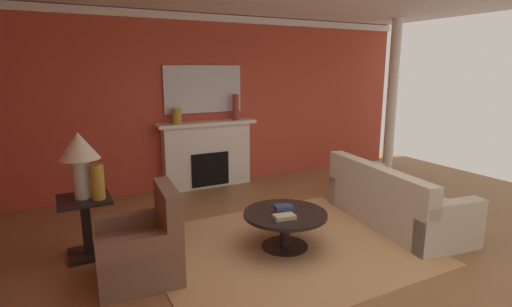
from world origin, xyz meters
TOP-DOWN VIEW (x-y plane):
  - ground_plane at (0.00, 0.00)m, footprint 9.85×9.85m
  - wall_fireplace at (0.00, 3.31)m, footprint 8.18×0.12m
  - crown_moulding at (0.00, 3.23)m, footprint 8.18×0.08m
  - area_rug at (-0.37, 0.29)m, footprint 3.09×2.64m
  - fireplace at (-0.29, 3.10)m, footprint 1.80×0.35m
  - mantel_mirror at (-0.29, 3.22)m, footprint 1.43×0.04m
  - sofa at (1.37, 0.25)m, footprint 1.18×2.20m
  - armchair_near_window at (-2.03, 0.38)m, footprint 0.87×0.87m
  - coffee_table at (-0.37, 0.29)m, footprint 1.00×1.00m
  - side_table at (-2.50, 1.18)m, footprint 0.56×0.56m
  - table_lamp at (-2.50, 1.18)m, footprint 0.44×0.44m
  - vase_on_side_table at (-2.35, 1.06)m, footprint 0.15×0.15m
  - vase_mantel_left at (-0.84, 3.05)m, footprint 0.16×0.16m
  - vase_mantel_right at (0.26, 3.05)m, footprint 0.12×0.12m
  - book_red_cover at (-0.49, 0.13)m, footprint 0.27×0.18m
  - book_art_folio at (-0.40, 0.29)m, footprint 0.25×0.21m
  - column_white at (3.39, 2.32)m, footprint 0.20×0.20m

SIDE VIEW (x-z plane):
  - ground_plane at x=0.00m, z-range 0.00..0.00m
  - area_rug at x=-0.37m, z-range 0.00..0.01m
  - sofa at x=1.37m, z-range -0.13..0.72m
  - armchair_near_window at x=-2.03m, z-range -0.17..0.78m
  - coffee_table at x=-0.37m, z-range 0.11..0.56m
  - side_table at x=-2.50m, z-range 0.05..0.75m
  - book_red_cover at x=-0.49m, z-range 0.45..0.50m
  - book_art_folio at x=-0.40m, z-range 0.50..0.54m
  - fireplace at x=-0.29m, z-range -0.03..1.17m
  - vase_on_side_table at x=-2.35m, z-range 0.70..1.10m
  - table_lamp at x=-2.50m, z-range 0.85..1.60m
  - vase_mantel_left at x=-0.84m, z-range 1.20..1.46m
  - vase_mantel_right at x=0.26m, z-range 1.20..1.67m
  - wall_fireplace at x=0.00m, z-range 0.00..3.06m
  - column_white at x=3.39m, z-range 0.00..3.06m
  - mantel_mirror at x=-0.29m, z-range 1.35..2.18m
  - crown_moulding at x=0.00m, z-range 2.92..3.04m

